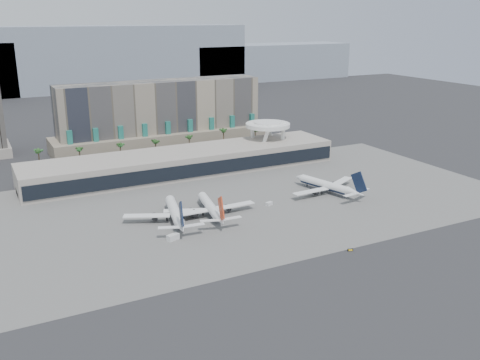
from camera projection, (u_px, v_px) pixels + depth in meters
name	position (u px, v px, depth m)	size (l,w,h in m)	color
ground	(296.00, 248.00, 196.21)	(900.00, 900.00, 0.00)	#232326
apron_pad	(230.00, 203.00, 242.90)	(260.00, 130.00, 0.06)	#5B5B59
mountain_ridge	(89.00, 63.00, 598.60)	(680.00, 60.00, 70.00)	gray
hotel	(162.00, 120.00, 343.69)	(140.00, 30.00, 42.00)	gray
terminal	(185.00, 161.00, 287.54)	(170.00, 32.50, 14.50)	#A8A094
saucer_structure	(268.00, 128.00, 313.27)	(26.00, 26.00, 21.89)	white
palm_row	(174.00, 139.00, 319.27)	(157.80, 2.80, 13.10)	brown
airliner_left	(175.00, 212.00, 220.61)	(41.60, 43.23, 15.13)	white
airliner_centre	(211.00, 207.00, 227.13)	(39.70, 41.21, 14.32)	white
airliner_right	(327.00, 185.00, 255.64)	(40.21, 41.72, 14.71)	white
service_vehicle_a	(173.00, 237.00, 202.68)	(4.72, 2.31, 2.31)	silver
service_vehicle_b	(269.00, 204.00, 239.48)	(3.12, 1.78, 1.60)	silver
taxiway_sign	(350.00, 250.00, 193.32)	(2.06, 0.92, 0.94)	black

